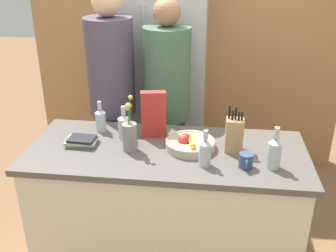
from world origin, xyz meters
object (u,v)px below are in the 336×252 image
(coffee_mug, at_px, (246,161))
(fruit_bowl, at_px, (190,143))
(person_in_blue, at_px, (167,100))
(book_stack, at_px, (82,141))
(knife_block, at_px, (234,134))
(person_at_sink, at_px, (112,93))
(refrigerator, at_px, (158,75))
(cereal_box, at_px, (153,114))
(bottle_water, at_px, (205,152))
(bottle_vinegar, at_px, (124,126))
(bottle_wine, at_px, (101,119))
(bottle_oil, at_px, (274,152))
(flower_vase, at_px, (130,135))

(coffee_mug, bearing_deg, fruit_bowl, 149.96)
(person_in_blue, bearing_deg, book_stack, -132.54)
(knife_block, distance_m, coffee_mug, 0.22)
(knife_block, distance_m, person_at_sink, 1.08)
(refrigerator, relative_size, person_at_sink, 1.11)
(refrigerator, xyz_separation_m, person_at_sink, (-0.28, -0.59, 0.02))
(cereal_box, bearing_deg, bottle_water, -44.55)
(refrigerator, height_order, cereal_box, refrigerator)
(cereal_box, relative_size, bottle_vinegar, 1.39)
(bottle_vinegar, relative_size, bottle_wine, 1.05)
(bottle_oil, bearing_deg, bottle_vinegar, 163.59)
(bottle_oil, xyz_separation_m, bottle_water, (-0.39, -0.02, -0.01))
(coffee_mug, bearing_deg, book_stack, 171.38)
(bottle_oil, bearing_deg, book_stack, 173.19)
(bottle_oil, relative_size, bottle_wine, 1.19)
(refrigerator, distance_m, book_stack, 1.25)
(bottle_vinegar, height_order, bottle_water, bottle_vinegar)
(fruit_bowl, relative_size, cereal_box, 1.00)
(refrigerator, bearing_deg, person_at_sink, -115.24)
(fruit_bowl, distance_m, person_at_sink, 0.87)
(coffee_mug, bearing_deg, person_in_blue, 124.98)
(knife_block, relative_size, bottle_wine, 1.37)
(bottle_wine, distance_m, person_in_blue, 0.59)
(book_stack, height_order, bottle_vinegar, bottle_vinegar)
(bottle_water, relative_size, person_at_sink, 0.12)
(bottle_water, bearing_deg, person_in_blue, 111.82)
(bottle_oil, relative_size, bottle_water, 1.15)
(book_stack, bearing_deg, bottle_wine, 74.23)
(fruit_bowl, distance_m, bottle_vinegar, 0.46)
(bottle_wine, bearing_deg, refrigerator, 75.08)
(knife_block, bearing_deg, person_in_blue, 129.46)
(cereal_box, xyz_separation_m, person_at_sink, (-0.39, 0.43, -0.03))
(book_stack, distance_m, bottle_wine, 0.24)
(cereal_box, bearing_deg, person_at_sink, 132.52)
(fruit_bowl, distance_m, bottle_oil, 0.53)
(refrigerator, distance_m, cereal_box, 1.02)
(bottle_vinegar, bearing_deg, coffee_mug, -20.41)
(person_in_blue, bearing_deg, knife_block, -56.81)
(book_stack, xyz_separation_m, bottle_wine, (0.06, 0.23, 0.06))
(fruit_bowl, distance_m, coffee_mug, 0.39)
(coffee_mug, height_order, bottle_wine, bottle_wine)
(bottle_water, bearing_deg, fruit_bowl, 116.72)
(refrigerator, distance_m, fruit_bowl, 1.22)
(knife_block, bearing_deg, person_at_sink, 148.08)
(knife_block, distance_m, person_in_blue, 0.78)
(flower_vase, bearing_deg, coffee_mug, -10.21)
(cereal_box, relative_size, bottle_oil, 1.23)
(knife_block, height_order, book_stack, knife_block)
(refrigerator, xyz_separation_m, bottle_vinegar, (-0.07, -1.07, -0.02))
(cereal_box, xyz_separation_m, person_in_blue, (0.03, 0.46, -0.07))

